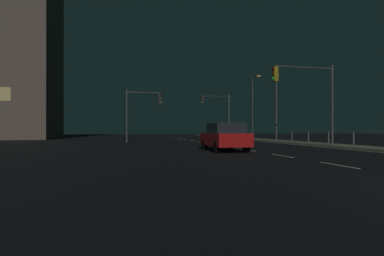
% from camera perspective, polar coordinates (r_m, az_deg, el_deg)
% --- Properties ---
extents(ground_plane, '(112.00, 112.00, 0.00)m').
position_cam_1_polar(ground_plane, '(23.36, 5.89, -3.22)').
color(ground_plane, black).
rests_on(ground_plane, ground).
extents(sidewalk_right, '(2.34, 77.00, 0.14)m').
position_cam_1_polar(sidewalk_right, '(26.59, 21.30, -2.69)').
color(sidewalk_right, gray).
rests_on(sidewalk_right, ground).
extents(lane_markings_center, '(0.14, 50.00, 0.01)m').
position_cam_1_polar(lane_markings_center, '(26.71, 3.58, -2.83)').
color(lane_markings_center, silver).
rests_on(lane_markings_center, ground).
extents(lane_edge_line, '(0.14, 53.00, 0.01)m').
position_cam_1_polar(lane_edge_line, '(30.25, 13.82, -2.51)').
color(lane_edge_line, silver).
rests_on(lane_edge_line, ground).
extents(car, '(1.92, 4.44, 1.57)m').
position_cam_1_polar(car, '(18.12, 5.78, -1.51)').
color(car, '#B71414').
rests_on(car, ground).
extents(traffic_light_mid_right, '(4.59, 0.41, 5.42)m').
position_cam_1_polar(traffic_light_mid_right, '(22.67, 19.68, 6.81)').
color(traffic_light_mid_right, '#38383D').
rests_on(traffic_light_mid_right, sidewalk_right).
extents(traffic_light_far_right, '(3.26, 0.35, 4.80)m').
position_cam_1_polar(traffic_light_far_right, '(29.46, -8.72, 3.95)').
color(traffic_light_far_right, '#38383D').
rests_on(traffic_light_far_right, ground).
extents(traffic_light_mid_left, '(3.92, 0.37, 5.68)m').
position_cam_1_polar(traffic_light_mid_left, '(42.53, 4.50, 3.72)').
color(traffic_light_mid_left, '#4C4C51').
rests_on(traffic_light_mid_left, sidewalk_right).
extents(street_lamp_median, '(0.56, 1.78, 7.33)m').
position_cam_1_polar(street_lamp_median, '(38.23, 10.91, 4.76)').
color(street_lamp_median, '#2D3033').
rests_on(street_lamp_median, sidewalk_right).
extents(street_lamp_across_street, '(1.14, 1.78, 6.80)m').
position_cam_1_polar(street_lamp_across_street, '(32.43, 14.76, 5.18)').
color(street_lamp_across_street, '#38383D').
rests_on(street_lamp_across_street, sidewalk_right).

